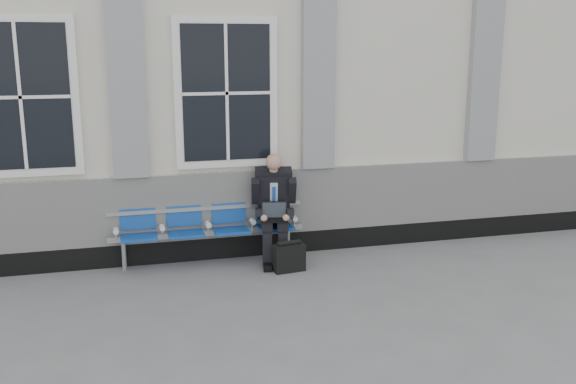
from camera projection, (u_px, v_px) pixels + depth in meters
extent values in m
plane|color=slate|center=(221.00, 299.00, 7.39)|extent=(70.00, 70.00, 0.00)
cube|color=beige|center=(184.00, 94.00, 10.22)|extent=(14.00, 4.00, 4.20)
cube|color=black|center=(204.00, 249.00, 8.74)|extent=(14.00, 0.10, 0.30)
cube|color=silver|center=(203.00, 206.00, 8.60)|extent=(14.00, 0.08, 0.90)
cube|color=gray|center=(127.00, 83.00, 7.99)|extent=(0.45, 0.14, 2.40)
cube|color=gray|center=(318.00, 80.00, 8.61)|extent=(0.45, 0.14, 2.40)
cube|color=gray|center=(484.00, 78.00, 9.22)|extent=(0.45, 0.14, 2.40)
cube|color=white|center=(21.00, 97.00, 7.73)|extent=(1.35, 0.10, 1.95)
cube|color=black|center=(20.00, 97.00, 7.68)|extent=(1.15, 0.02, 1.75)
cube|color=white|center=(226.00, 93.00, 8.35)|extent=(1.35, 0.10, 1.95)
cube|color=black|center=(227.00, 93.00, 8.30)|extent=(1.15, 0.02, 1.75)
cube|color=#9EA0A3|center=(208.00, 233.00, 8.53)|extent=(2.60, 0.07, 0.07)
cube|color=#9EA0A3|center=(206.00, 208.00, 8.58)|extent=(2.60, 0.05, 0.05)
cylinder|color=#9EA0A3|center=(124.00, 256.00, 8.31)|extent=(0.06, 0.06, 0.39)
cylinder|color=#9EA0A3|center=(288.00, 243.00, 8.86)|extent=(0.06, 0.06, 0.39)
cube|color=#0B3D95|center=(139.00, 237.00, 8.23)|extent=(0.46, 0.42, 0.07)
cube|color=#0B3D95|center=(137.00, 214.00, 8.37)|extent=(0.46, 0.10, 0.40)
cube|color=#0B3D95|center=(186.00, 234.00, 8.38)|extent=(0.46, 0.42, 0.07)
cube|color=#0B3D95|center=(184.00, 211.00, 8.52)|extent=(0.46, 0.10, 0.40)
cube|color=#0B3D95|center=(231.00, 231.00, 8.53)|extent=(0.46, 0.42, 0.07)
cube|color=#0B3D95|center=(228.00, 208.00, 8.66)|extent=(0.46, 0.10, 0.40)
cube|color=#0B3D95|center=(275.00, 227.00, 8.67)|extent=(0.46, 0.42, 0.07)
cube|color=#0B3D95|center=(271.00, 205.00, 8.81)|extent=(0.46, 0.10, 0.40)
cylinder|color=white|center=(116.00, 231.00, 8.16)|extent=(0.07, 0.12, 0.07)
cylinder|color=white|center=(162.00, 228.00, 8.31)|extent=(0.07, 0.12, 0.07)
cylinder|color=white|center=(208.00, 224.00, 8.46)|extent=(0.07, 0.12, 0.07)
cylinder|color=white|center=(253.00, 221.00, 8.61)|extent=(0.07, 0.12, 0.07)
cylinder|color=white|center=(294.00, 218.00, 8.75)|extent=(0.07, 0.12, 0.07)
cube|color=black|center=(268.00, 266.00, 8.37)|extent=(0.16, 0.28, 0.09)
cube|color=black|center=(283.00, 265.00, 8.39)|extent=(0.16, 0.28, 0.09)
cube|color=black|center=(267.00, 250.00, 8.39)|extent=(0.15, 0.15, 0.47)
cube|color=black|center=(283.00, 249.00, 8.40)|extent=(0.15, 0.15, 0.47)
cube|color=black|center=(267.00, 223.00, 8.54)|extent=(0.23, 0.48, 0.14)
cube|color=black|center=(282.00, 223.00, 8.56)|extent=(0.23, 0.48, 0.14)
cube|color=black|center=(273.00, 195.00, 8.67)|extent=(0.49, 0.42, 0.65)
cube|color=silver|center=(274.00, 196.00, 8.55)|extent=(0.12, 0.11, 0.36)
cube|color=#234BA7|center=(274.00, 197.00, 8.54)|extent=(0.06, 0.09, 0.30)
cube|color=black|center=(273.00, 173.00, 8.57)|extent=(0.53, 0.33, 0.15)
cylinder|color=tan|center=(274.00, 169.00, 8.51)|extent=(0.11, 0.11, 0.10)
sphere|color=tan|center=(274.00, 162.00, 8.42)|extent=(0.22, 0.22, 0.22)
cube|color=black|center=(255.00, 191.00, 8.54)|extent=(0.16, 0.31, 0.38)
cube|color=black|center=(292.00, 190.00, 8.57)|extent=(0.16, 0.31, 0.38)
cube|color=black|center=(259.00, 212.00, 8.42)|extent=(0.15, 0.33, 0.14)
cube|color=black|center=(290.00, 212.00, 8.44)|extent=(0.15, 0.33, 0.14)
sphere|color=tan|center=(264.00, 218.00, 8.29)|extent=(0.09, 0.09, 0.09)
sphere|color=tan|center=(286.00, 218.00, 8.31)|extent=(0.09, 0.09, 0.09)
cube|color=black|center=(275.00, 220.00, 8.39)|extent=(0.38, 0.30, 0.02)
cube|color=black|center=(274.00, 210.00, 8.48)|extent=(0.35, 0.15, 0.22)
cube|color=black|center=(274.00, 210.00, 8.47)|extent=(0.32, 0.13, 0.18)
cube|color=black|center=(289.00, 258.00, 8.27)|extent=(0.42, 0.22, 0.36)
cylinder|color=black|center=(289.00, 243.00, 8.22)|extent=(0.32, 0.10, 0.06)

